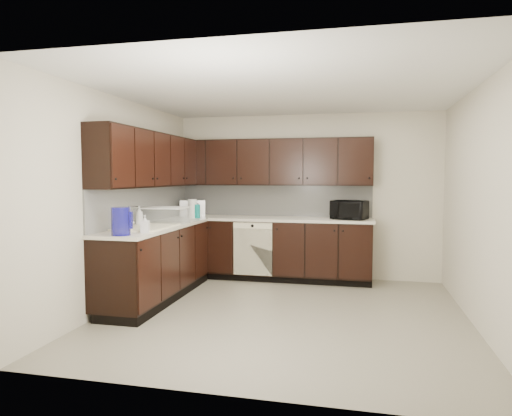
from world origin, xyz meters
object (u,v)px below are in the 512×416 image
at_px(toaster_oven, 193,208).
at_px(blue_pitcher, 121,221).
at_px(sink, 146,233).
at_px(microwave, 349,210).
at_px(storage_bin, 165,216).

height_order(toaster_oven, blue_pitcher, blue_pitcher).
bearing_deg(blue_pitcher, sink, 105.32).
bearing_deg(microwave, storage_bin, -137.34).
bearing_deg(storage_bin, sink, -90.98).
bearing_deg(blue_pitcher, toaster_oven, 103.41).
height_order(sink, microwave, microwave).
xyz_separation_m(microwave, toaster_oven, (-2.42, 0.08, -0.01)).
distance_m(storage_bin, blue_pitcher, 1.23).
relative_size(microwave, blue_pitcher, 1.65).
bearing_deg(toaster_oven, sink, -107.51).
bearing_deg(toaster_oven, microwave, -21.69).
relative_size(sink, storage_bin, 1.56).
relative_size(microwave, toaster_oven, 1.25).
bearing_deg(storage_bin, microwave, 25.67).
relative_size(sink, blue_pitcher, 2.78).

